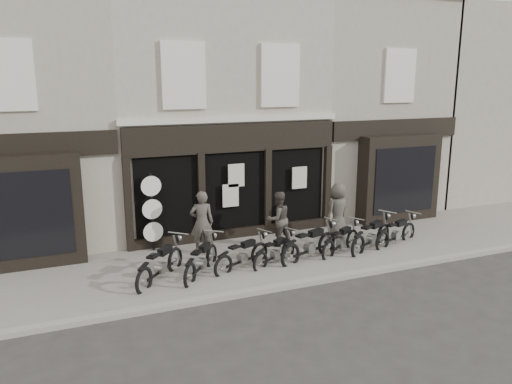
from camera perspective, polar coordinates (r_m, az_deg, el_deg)
name	(u,v)px	position (r m, az deg, el deg)	size (l,w,h in m)	color
ground_plane	(271,271)	(14.29, 1.71, -8.99)	(90.00, 90.00, 0.00)	#2D2B28
pavement	(259,258)	(15.03, 0.31, -7.60)	(30.00, 4.20, 0.12)	slate
kerb	(290,285)	(13.22, 3.95, -10.58)	(30.00, 0.25, 0.13)	gray
central_building	(207,112)	(18.88, -5.65, 9.06)	(7.30, 6.22, 8.34)	#A7A18F
neighbour_left	(19,119)	(18.06, -25.44, 7.59)	(5.60, 6.73, 8.34)	#9C9683
neighbour_right	(353,109)	(21.54, 11.01, 9.25)	(5.60, 6.73, 8.34)	#9C9683
filler_right	(496,104)	(26.94, 25.76, 9.04)	(11.00, 6.00, 8.20)	#9C9683
motorcycle_0	(161,267)	(13.60, -10.83, -8.41)	(1.75, 1.87, 1.10)	black
motorcycle_1	(202,263)	(13.78, -6.24, -8.03)	(1.59, 1.86, 1.06)	black
motorcycle_2	(243,257)	(14.14, -1.54, -7.48)	(1.97, 1.14, 1.01)	black
motorcycle_3	(275,254)	(14.52, 2.20, -7.07)	(1.78, 1.16, 0.93)	black
motorcycle_4	(310,247)	(14.91, 6.18, -6.27)	(2.25, 1.14, 1.13)	black
motorcycle_5	(341,243)	(15.58, 9.69, -5.74)	(1.90, 1.21, 0.99)	black
motorcycle_6	(371,238)	(16.05, 13.06, -5.15)	(2.16, 1.33, 1.12)	black
motorcycle_7	(396,235)	(16.71, 15.74, -4.72)	(2.04, 0.97, 1.02)	black
man_left	(202,222)	(15.08, -6.21, -3.48)	(0.71, 0.46, 1.94)	#443E38
man_centre	(278,219)	(15.75, 2.54, -3.08)	(0.85, 0.66, 1.75)	#423C35
man_right	(338,211)	(16.71, 9.32, -2.13)	(0.90, 0.59, 1.84)	#433F38
advert_sign_post	(152,215)	(15.54, -11.76, -2.62)	(0.62, 0.40, 2.55)	black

